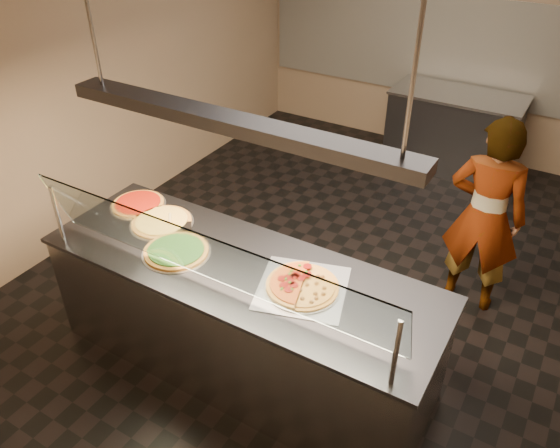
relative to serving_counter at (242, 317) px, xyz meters
The scene contains 19 objects.
ground 1.49m from the serving_counter, 84.27° to the left, with size 5.00×6.00×0.02m, color black.
wall_back 4.54m from the serving_counter, 88.17° to the left, with size 5.00×0.02×3.00m, color #9D8165.
wall_front 1.91m from the serving_counter, 84.97° to the right, with size 5.00×0.02×3.00m, color #9D8165.
wall_left 2.94m from the serving_counter, 149.29° to the left, with size 0.02×6.00×3.00m, color #9D8165.
tile_band 4.47m from the serving_counter, 88.16° to the left, with size 4.90×0.02×1.20m, color silver.
serving_counter is the anchor object (origin of this frame).
sneeze_guard 0.83m from the serving_counter, 90.00° to the right, with size 2.55×0.18×0.54m.
perforated_tray 0.67m from the serving_counter, ahead, with size 0.68×0.68×0.01m.
half_pizza_pepperoni 0.62m from the serving_counter, ahead, with size 0.35×0.50×0.05m.
half_pizza_sausage 0.76m from the serving_counter, ahead, with size 0.35×0.50×0.04m.
pizza_spinach 0.67m from the serving_counter, 167.91° to the right, with size 0.48×0.48×0.03m.
pizza_cheese 0.93m from the serving_counter, behind, with size 0.47×0.47×0.03m.
pizza_tomato 1.23m from the serving_counter, 168.18° to the left, with size 0.42×0.42×0.03m.
pizza_spatula 0.85m from the serving_counter, 166.79° to the left, with size 0.28×0.17×0.02m.
prep_table 3.97m from the serving_counter, 84.65° to the left, with size 1.51×0.74×0.93m.
worker 2.06m from the serving_counter, 52.25° to the left, with size 0.61×0.40×1.68m, color #27222B.
heat_lamp_housing 1.48m from the serving_counter, ahead, with size 2.30×0.18×0.08m, color #36363B.
lamp_rod_left 2.26m from the serving_counter, behind, with size 0.02×0.02×1.01m, color #B7B7BC.
lamp_rod_right 2.26m from the serving_counter, ahead, with size 0.02×0.02×1.01m, color #B7B7BC.
Camera 1 is at (1.56, -3.72, 3.18)m, focal length 35.00 mm.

